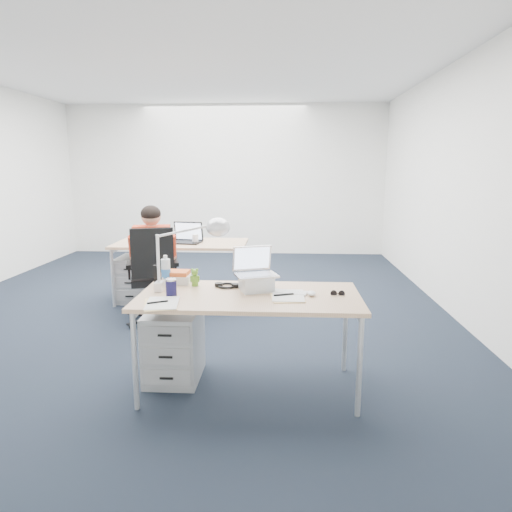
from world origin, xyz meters
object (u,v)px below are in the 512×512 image
Objects in this scene: water_bottle at (166,270)px; dark_laptop at (185,232)px; computer_mouse at (312,293)px; far_cup at (195,239)px; drawer_pedestal_far at (136,278)px; wireless_keyboard at (288,292)px; desk_far at (181,246)px; drawer_pedestal_near at (174,345)px; can_koozie at (171,287)px; headphones at (227,285)px; seated_person at (154,262)px; desk_lamp at (181,253)px; bear_figurine at (195,277)px; sunglasses at (338,294)px; office_chair at (154,295)px; silver_laptop at (256,270)px; book_stack at (177,277)px; cordless_phone at (156,275)px; desk_near at (249,301)px.

dark_laptop reaches higher than water_bottle.
computer_mouse is 0.26× the size of dark_laptop.
dark_laptop is 0.15m from far_cup.
drawer_pedestal_far is 1.93× the size of wireless_keyboard.
drawer_pedestal_far is (-0.58, -0.04, -0.41)m from desk_far.
can_koozie is at bearing -77.43° from drawer_pedestal_near.
can_koozie is (-0.37, -0.27, 0.05)m from headphones.
drawer_pedestal_near is 2.84× the size of headphones.
seated_person is at bearing -100.60° from dark_laptop.
seated_person reaches higher than wireless_keyboard.
seated_person is 0.74m from far_cup.
desk_lamp reaches higher than desk_far.
sunglasses is at bearing 1.44° from bear_figurine.
drawer_pedestal_far is 0.92m from far_cup.
sunglasses reaches higher than drawer_pedestal_far.
silver_laptop is (1.17, -1.33, 0.59)m from office_chair.
office_chair reaches higher than book_stack.
silver_laptop is 2.27× the size of bear_figurine.
office_chair is 1.89× the size of drawer_pedestal_far.
drawer_pedestal_near is 3.58× the size of cordless_phone.
wireless_keyboard is at bearing -11.29° from headphones.
drawer_pedestal_far is at bearing 98.99° from cordless_phone.
book_stack is at bearing 121.45° from desk_lamp.
book_stack is (-0.42, 0.10, 0.03)m from headphones.
book_stack is (0.56, -1.31, 0.16)m from seated_person.
computer_mouse is at bearing -60.67° from far_cup.
wireless_keyboard reaches higher than drawer_pedestal_far.
drawer_pedestal_far is (-0.99, 2.11, 0.00)m from drawer_pedestal_near.
desk_near is 5.02× the size of silver_laptop.
dark_laptop is (-0.34, 1.94, 0.08)m from book_stack.
silver_laptop is at bearing -56.82° from dark_laptop.
book_stack is 0.16m from cordless_phone.
sunglasses is (1.08, -0.20, -0.06)m from bear_figurine.
computer_mouse is 1.01m from can_koozie.
desk_far is 10.42× the size of cordless_phone.
water_bottle is at bearing -86.51° from office_chair.
far_cup is at bearing 96.59° from can_koozie.
bear_figurine reaches higher than computer_mouse.
computer_mouse is at bearing -16.30° from book_stack.
can_koozie is at bearing 177.85° from silver_laptop.
bear_figurine is (-0.89, 0.22, 0.05)m from computer_mouse.
desk_far is at bearing 112.14° from desk_lamp.
seated_person is at bearing 83.42° from office_chair.
drawer_pedestal_far is at bearing 125.18° from desk_near.
bear_figurine is (0.23, -0.03, -0.05)m from water_bottle.
water_bottle reaches higher than computer_mouse.
sunglasses reaches higher than wireless_keyboard.
computer_mouse is at bearing -59.93° from office_chair.
desk_near is 4.41× the size of dark_laptop.
can_koozie is 1.20m from sunglasses.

